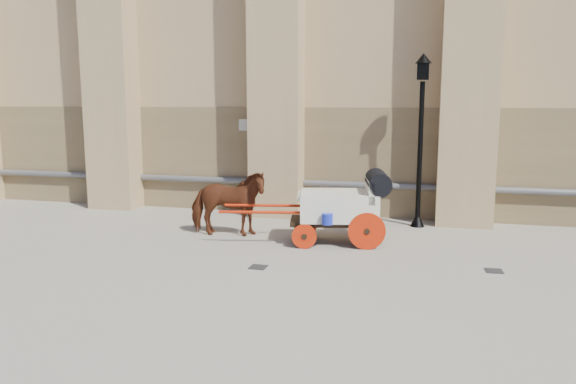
# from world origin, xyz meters

# --- Properties ---
(ground) EXTENTS (90.00, 90.00, 0.00)m
(ground) POSITION_xyz_m (0.00, 0.00, 0.00)
(ground) COLOR gray
(ground) RESTS_ON ground
(horse) EXTENTS (1.96, 1.09, 1.58)m
(horse) POSITION_xyz_m (-1.50, 0.99, 0.79)
(horse) COLOR #5A2713
(horse) RESTS_ON ground
(carriage) EXTENTS (3.89, 1.69, 1.65)m
(carriage) POSITION_xyz_m (1.28, 1.00, 0.89)
(carriage) COLOR black
(carriage) RESTS_ON ground
(street_lamp) EXTENTS (0.41, 0.41, 4.33)m
(street_lamp) POSITION_xyz_m (2.85, 3.12, 2.31)
(street_lamp) COLOR black
(street_lamp) RESTS_ON ground
(drain_grate_near) EXTENTS (0.32, 0.32, 0.01)m
(drain_grate_near) POSITION_xyz_m (-0.05, -1.30, 0.01)
(drain_grate_near) COLOR black
(drain_grate_near) RESTS_ON ground
(drain_grate_far) EXTENTS (0.34, 0.34, 0.01)m
(drain_grate_far) POSITION_xyz_m (4.34, -0.45, 0.01)
(drain_grate_far) COLOR black
(drain_grate_far) RESTS_ON ground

